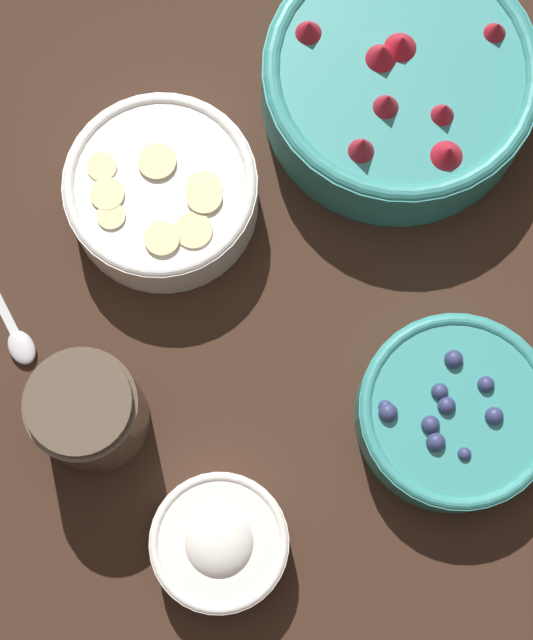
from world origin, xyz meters
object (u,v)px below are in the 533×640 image
at_px(bowl_strawberries, 399,82).
at_px(bowl_cream, 220,543).
at_px(bowl_bananas, 162,192).
at_px(bowl_blueberries, 455,413).
at_px(jar_chocolate, 89,412).

distance_m(bowl_strawberries, bowl_cream, 0.42).
bearing_deg(bowl_cream, bowl_bananas, 141.44).
bearing_deg(bowl_bananas, bowl_strawberries, 66.93).
xyz_separation_m(bowl_strawberries, bowl_bananas, (-0.09, -0.21, -0.01)).
height_order(bowl_blueberries, bowl_cream, bowl_blueberries).
relative_size(bowl_strawberries, bowl_bananas, 1.45).
distance_m(bowl_strawberries, bowl_bananas, 0.23).
bearing_deg(bowl_blueberries, bowl_bananas, -176.56).
height_order(bowl_bananas, bowl_cream, bowl_bananas).
relative_size(bowl_blueberries, bowl_bananas, 0.97).
bearing_deg(jar_chocolate, bowl_bananas, 115.80).
bearing_deg(bowl_cream, bowl_blueberries, 69.97).
relative_size(bowl_strawberries, bowl_cream, 2.16).
bearing_deg(bowl_strawberries, bowl_blueberries, -40.94).
bearing_deg(bowl_bananas, jar_chocolate, -64.20).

